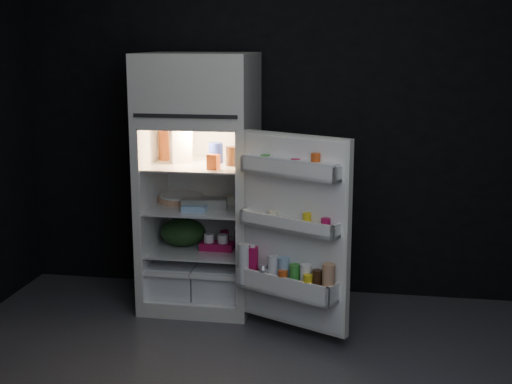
% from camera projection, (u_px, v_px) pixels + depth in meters
% --- Properties ---
extents(wall_back, '(4.00, 0.00, 2.70)m').
position_uv_depth(wall_back, '(288.00, 112.00, 5.18)').
color(wall_back, black).
rests_on(wall_back, ground).
extents(wall_front, '(4.00, 0.00, 2.70)m').
position_uv_depth(wall_front, '(131.00, 240.00, 1.90)').
color(wall_front, black).
rests_on(wall_front, ground).
extents(refrigerator, '(0.76, 0.71, 1.78)m').
position_uv_depth(refrigerator, '(200.00, 172.00, 4.99)').
color(refrigerator, silver).
rests_on(refrigerator, ground).
extents(fridge_door, '(0.73, 0.49, 1.22)m').
position_uv_depth(fridge_door, '(292.00, 237.00, 4.40)').
color(fridge_door, silver).
rests_on(fridge_door, ground).
extents(milk_jug, '(0.18, 0.18, 0.24)m').
position_uv_depth(milk_jug, '(181.00, 145.00, 4.95)').
color(milk_jug, white).
rests_on(milk_jug, refrigerator).
extents(mayo_jar, '(0.11, 0.11, 0.14)m').
position_uv_depth(mayo_jar, '(216.00, 153.00, 4.95)').
color(mayo_jar, '#1C2F9A').
rests_on(mayo_jar, refrigerator).
extents(jam_jar, '(0.11, 0.11, 0.13)m').
position_uv_depth(jam_jar, '(233.00, 156.00, 4.85)').
color(jam_jar, '#311C0D').
rests_on(jam_jar, refrigerator).
extents(amber_bottle, '(0.09, 0.09, 0.22)m').
position_uv_depth(amber_bottle, '(164.00, 145.00, 5.05)').
color(amber_bottle, '#C0521E').
rests_on(amber_bottle, refrigerator).
extents(small_carton, '(0.09, 0.08, 0.10)m').
position_uv_depth(small_carton, '(213.00, 162.00, 4.70)').
color(small_carton, '#CD4D18').
rests_on(small_carton, refrigerator).
extents(egg_carton, '(0.33, 0.17, 0.07)m').
position_uv_depth(egg_carton, '(204.00, 204.00, 4.91)').
color(egg_carton, gray).
rests_on(egg_carton, refrigerator).
extents(pie, '(0.34, 0.34, 0.04)m').
position_uv_depth(pie, '(181.00, 199.00, 5.12)').
color(pie, tan).
rests_on(pie, refrigerator).
extents(flat_package, '(0.17, 0.09, 0.04)m').
position_uv_depth(flat_package, '(194.00, 209.00, 4.83)').
color(flat_package, '#8AB3D5').
rests_on(flat_package, refrigerator).
extents(wrapped_pkg, '(0.13, 0.11, 0.05)m').
position_uv_depth(wrapped_pkg, '(231.00, 199.00, 5.07)').
color(wrapped_pkg, beige).
rests_on(wrapped_pkg, refrigerator).
extents(produce_bag, '(0.41, 0.38, 0.20)m').
position_uv_depth(produce_bag, '(183.00, 232.00, 5.07)').
color(produce_bag, '#193815').
rests_on(produce_bag, refrigerator).
extents(yogurt_tray, '(0.23, 0.13, 0.05)m').
position_uv_depth(yogurt_tray, '(217.00, 246.00, 4.99)').
color(yogurt_tray, '#A60E41').
rests_on(yogurt_tray, refrigerator).
extents(small_can_red, '(0.07, 0.07, 0.09)m').
position_uv_depth(small_can_red, '(224.00, 237.00, 5.15)').
color(small_can_red, '#A60E41').
rests_on(small_can_red, refrigerator).
extents(small_can_silver, '(0.08, 0.08, 0.09)m').
position_uv_depth(small_can_silver, '(239.00, 237.00, 5.13)').
color(small_can_silver, silver).
rests_on(small_can_silver, refrigerator).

